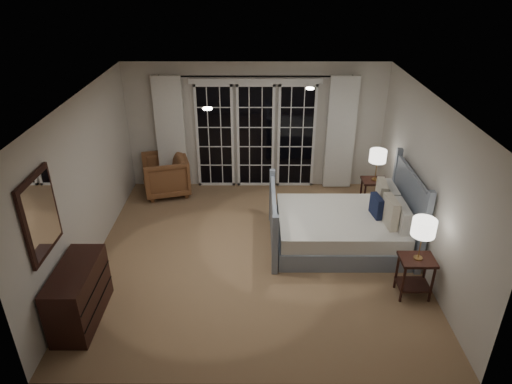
{
  "coord_description": "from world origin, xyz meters",
  "views": [
    {
      "loc": [
        0.03,
        -6.0,
        4.18
      ],
      "look_at": [
        0.01,
        0.1,
        1.05
      ],
      "focal_mm": 32.0,
      "sensor_mm": 36.0,
      "label": 1
    }
  ],
  "objects_px": {
    "nightstand_left": "(415,271)",
    "lamp_right": "(378,156)",
    "bed": "(343,227)",
    "lamp_left": "(424,228)",
    "dresser": "(79,294)",
    "armchair": "(166,175)",
    "nightstand_right": "(373,190)"
  },
  "relations": [
    {
      "from": "nightstand_left",
      "to": "armchair",
      "type": "height_order",
      "value": "armchair"
    },
    {
      "from": "dresser",
      "to": "lamp_right",
      "type": "bearing_deg",
      "value": 33.78
    },
    {
      "from": "bed",
      "to": "dresser",
      "type": "height_order",
      "value": "bed"
    },
    {
      "from": "lamp_left",
      "to": "lamp_right",
      "type": "distance_m",
      "value": 2.46
    },
    {
      "from": "nightstand_right",
      "to": "bed",
      "type": "bearing_deg",
      "value": -122.33
    },
    {
      "from": "bed",
      "to": "lamp_left",
      "type": "relative_size",
      "value": 3.62
    },
    {
      "from": "nightstand_left",
      "to": "lamp_right",
      "type": "xyz_separation_m",
      "value": [
        -0.01,
        2.46,
        0.66
      ]
    },
    {
      "from": "dresser",
      "to": "armchair",
      "type": "bearing_deg",
      "value": 82.62
    },
    {
      "from": "bed",
      "to": "dresser",
      "type": "distance_m",
      "value": 4.05
    },
    {
      "from": "nightstand_left",
      "to": "lamp_right",
      "type": "distance_m",
      "value": 2.55
    },
    {
      "from": "bed",
      "to": "armchair",
      "type": "distance_m",
      "value": 3.67
    },
    {
      "from": "lamp_right",
      "to": "armchair",
      "type": "relative_size",
      "value": 0.67
    },
    {
      "from": "armchair",
      "to": "nightstand_left",
      "type": "bearing_deg",
      "value": 36.38
    },
    {
      "from": "lamp_right",
      "to": "armchair",
      "type": "distance_m",
      "value": 4.04
    },
    {
      "from": "bed",
      "to": "lamp_left",
      "type": "distance_m",
      "value": 1.66
    },
    {
      "from": "bed",
      "to": "nightstand_right",
      "type": "height_order",
      "value": "bed"
    },
    {
      "from": "bed",
      "to": "nightstand_left",
      "type": "bearing_deg",
      "value": -58.9
    },
    {
      "from": "dresser",
      "to": "nightstand_left",
      "type": "bearing_deg",
      "value": 6.27
    },
    {
      "from": "lamp_left",
      "to": "dresser",
      "type": "relative_size",
      "value": 0.54
    },
    {
      "from": "nightstand_left",
      "to": "dresser",
      "type": "bearing_deg",
      "value": -173.73
    },
    {
      "from": "bed",
      "to": "dresser",
      "type": "bearing_deg",
      "value": -154.35
    },
    {
      "from": "nightstand_right",
      "to": "armchair",
      "type": "distance_m",
      "value": 3.99
    },
    {
      "from": "bed",
      "to": "nightstand_left",
      "type": "relative_size",
      "value": 3.6
    },
    {
      "from": "nightstand_left",
      "to": "dresser",
      "type": "height_order",
      "value": "dresser"
    },
    {
      "from": "nightstand_right",
      "to": "dresser",
      "type": "xyz_separation_m",
      "value": [
        -4.4,
        -2.95,
        0.01
      ]
    },
    {
      "from": "dresser",
      "to": "nightstand_right",
      "type": "bearing_deg",
      "value": 33.78
    },
    {
      "from": "armchair",
      "to": "dresser",
      "type": "bearing_deg",
      "value": -23.03
    },
    {
      "from": "nightstand_right",
      "to": "lamp_left",
      "type": "relative_size",
      "value": 0.98
    },
    {
      "from": "dresser",
      "to": "bed",
      "type": "bearing_deg",
      "value": 25.65
    },
    {
      "from": "nightstand_right",
      "to": "lamp_left",
      "type": "distance_m",
      "value": 2.56
    },
    {
      "from": "nightstand_right",
      "to": "lamp_right",
      "type": "xyz_separation_m",
      "value": [
        0.0,
        0.0,
        0.67
      ]
    },
    {
      "from": "bed",
      "to": "lamp_right",
      "type": "relative_size",
      "value": 3.76
    }
  ]
}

